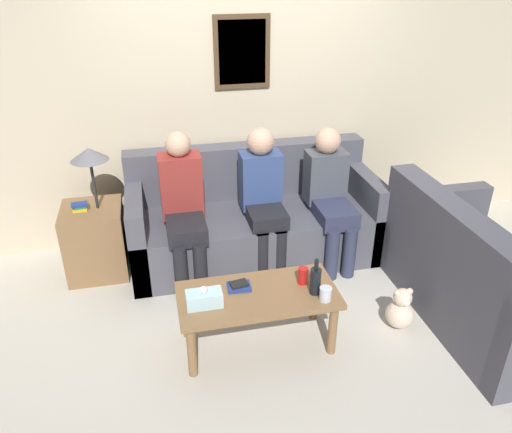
% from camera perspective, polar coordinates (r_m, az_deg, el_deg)
% --- Properties ---
extents(ground_plane, '(16.00, 16.00, 0.00)m').
position_cam_1_polar(ground_plane, '(4.17, 1.29, -7.74)').
color(ground_plane, beige).
extents(wall_back, '(9.00, 0.08, 2.60)m').
position_cam_1_polar(wall_back, '(4.52, -1.65, 13.37)').
color(wall_back, beige).
rests_on(wall_back, ground_plane).
extents(couch_main, '(2.15, 0.89, 0.93)m').
position_cam_1_polar(couch_main, '(4.44, -0.31, -0.46)').
color(couch_main, '#4C4C56').
rests_on(couch_main, ground_plane).
extents(couch_side, '(0.89, 1.61, 0.93)m').
position_cam_1_polar(couch_side, '(4.01, 24.18, -6.58)').
color(couch_side, '#4C4C56').
rests_on(couch_side, ground_plane).
extents(coffee_table, '(1.06, 0.50, 0.43)m').
position_cam_1_polar(coffee_table, '(3.38, 0.19, -9.63)').
color(coffee_table, olive).
rests_on(coffee_table, ground_plane).
extents(side_table_with_lamp, '(0.48, 0.48, 1.11)m').
position_cam_1_polar(side_table_with_lamp, '(4.37, -17.89, -2.11)').
color(side_table_with_lamp, olive).
rests_on(side_table_with_lamp, ground_plane).
extents(wine_bottle, '(0.07, 0.07, 0.26)m').
position_cam_1_polar(wine_bottle, '(3.31, 6.81, -7.26)').
color(wine_bottle, black).
rests_on(wine_bottle, coffee_table).
extents(drinking_glass, '(0.08, 0.08, 0.09)m').
position_cam_1_polar(drinking_glass, '(3.29, 7.95, -8.75)').
color(drinking_glass, silver).
rests_on(drinking_glass, coffee_table).
extents(book_stack, '(0.16, 0.13, 0.04)m').
position_cam_1_polar(book_stack, '(3.38, -1.96, -7.93)').
color(book_stack, navy).
rests_on(book_stack, coffee_table).
extents(soda_can, '(0.07, 0.07, 0.12)m').
position_cam_1_polar(soda_can, '(3.42, 5.36, -6.74)').
color(soda_can, red).
rests_on(soda_can, coffee_table).
extents(tissue_box, '(0.23, 0.12, 0.15)m').
position_cam_1_polar(tissue_box, '(3.23, -5.94, -9.30)').
color(tissue_box, silver).
rests_on(tissue_box, coffee_table).
extents(person_left, '(0.34, 0.62, 1.21)m').
position_cam_1_polar(person_left, '(4.04, -8.31, 1.50)').
color(person_left, black).
rests_on(person_left, ground_plane).
extents(person_middle, '(0.34, 0.57, 1.19)m').
position_cam_1_polar(person_middle, '(4.15, 0.83, 2.66)').
color(person_middle, black).
rests_on(person_middle, ground_plane).
extents(person_right, '(0.34, 0.63, 1.16)m').
position_cam_1_polar(person_right, '(4.29, 8.44, 2.80)').
color(person_right, '#2D334C').
rests_on(person_right, ground_plane).
extents(teddy_bear, '(0.21, 0.21, 0.33)m').
position_cam_1_polar(teddy_bear, '(3.82, 16.19, -10.26)').
color(teddy_bear, beige).
rests_on(teddy_bear, ground_plane).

